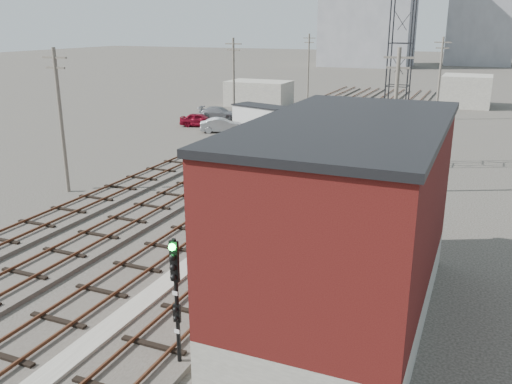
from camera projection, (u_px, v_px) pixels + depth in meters
The scene contains 23 objects.
ground at pixel (381, 113), 65.32m from camera, with size 320.00×320.00×0.00m, color #282621.
track_right at pixel (364, 150), 45.91m from camera, with size 3.20×90.00×0.39m.
track_mid_right at pixel (319, 146), 47.40m from camera, with size 3.20×90.00×0.39m.
track_mid_left at pixel (276, 142), 48.90m from camera, with size 3.20×90.00×0.39m.
track_left at pixel (236, 139), 50.40m from camera, with size 3.20×90.00×0.39m.
platform_curb at pixel (202, 258), 24.69m from camera, with size 0.90×28.00×0.26m, color gray.
brick_building at pixel (345, 221), 19.27m from camera, with size 6.54×12.20×7.22m.
lattice_tower at pixel (399, 65), 39.07m from camera, with size 1.60×1.60×15.00m.
utility_pole_left_a at pixel (61, 117), 33.43m from camera, with size 1.80×0.24×9.00m.
utility_pole_left_b at pixel (234, 80), 55.39m from camera, with size 1.80×0.24×9.00m.
utility_pole_left_c at pixel (308, 64), 77.35m from camera, with size 1.80×0.24×9.00m.
utility_pole_right_a at pixel (394, 118), 33.35m from camera, with size 1.80×0.24×9.00m.
utility_pole_right_b at pixel (440, 76), 59.71m from camera, with size 1.80×0.24×9.00m.
apartment_left at pixel (369, 4), 133.48m from camera, with size 22.00×14.00×30.00m, color gray.
apartment_right at pixel (483, 13), 137.52m from camera, with size 16.00×12.00×26.00m, color gray.
shed_left at pixel (259, 93), 70.83m from camera, with size 8.00×5.00×3.20m, color gray.
shed_right at pixel (466, 91), 70.14m from camera, with size 6.00×6.00×4.00m, color gray.
signal_mast at pixel (176, 293), 16.28m from camera, with size 0.40×0.42×4.33m.
switch_stand at pixel (191, 189), 33.43m from camera, with size 0.34×0.34×1.20m.
site_trailer at pixel (261, 117), 54.79m from camera, with size 6.42×4.27×2.49m.
car_red at pixel (200, 120), 56.71m from camera, with size 1.65×4.10×1.40m, color maroon.
car_silver at pixel (222, 125), 53.71m from camera, with size 1.49×4.27×1.41m, color #9C9FA4.
car_grey at pixel (219, 113), 61.27m from camera, with size 1.90×4.68×1.36m, color slate.
Camera 1 is at (11.66, -5.90, 10.33)m, focal length 38.00 mm.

